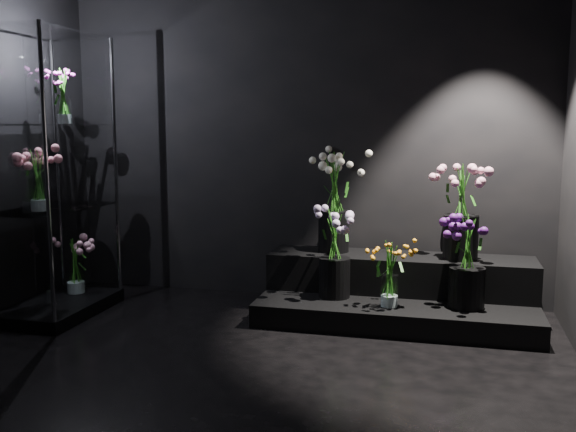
% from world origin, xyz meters
% --- Properties ---
extents(floor, '(4.00, 4.00, 0.00)m').
position_xyz_m(floor, '(0.00, 0.00, 0.00)').
color(floor, black).
rests_on(floor, ground).
extents(wall_back, '(4.00, 0.00, 4.00)m').
position_xyz_m(wall_back, '(0.00, 2.00, 1.40)').
color(wall_back, black).
rests_on(wall_back, floor).
extents(display_riser, '(2.01, 0.89, 0.45)m').
position_xyz_m(display_riser, '(0.83, 1.60, 0.19)').
color(display_riser, black).
rests_on(display_riser, floor).
extents(display_case, '(0.58, 0.96, 2.11)m').
position_xyz_m(display_case, '(-1.69, 1.04, 1.06)').
color(display_case, black).
rests_on(display_case, floor).
extents(bouquet_orange_bells, '(0.35, 0.35, 0.47)m').
position_xyz_m(bouquet_orange_bells, '(0.80, 1.27, 0.42)').
color(bouquet_orange_bells, white).
rests_on(bouquet_orange_bells, display_riser).
extents(bouquet_lilac, '(0.36, 0.36, 0.67)m').
position_xyz_m(bouquet_lilac, '(0.38, 1.43, 0.55)').
color(bouquet_lilac, black).
rests_on(bouquet_lilac, display_riser).
extents(bouquet_purple, '(0.32, 0.32, 0.65)m').
position_xyz_m(bouquet_purple, '(1.32, 1.38, 0.52)').
color(bouquet_purple, black).
rests_on(bouquet_purple, display_riser).
extents(bouquet_cream_roses, '(0.41, 0.41, 0.78)m').
position_xyz_m(bouquet_cream_roses, '(0.31, 1.76, 0.90)').
color(bouquet_cream_roses, black).
rests_on(bouquet_cream_roses, display_riser).
extents(bouquet_pink_roses, '(0.41, 0.41, 0.71)m').
position_xyz_m(bouquet_pink_roses, '(1.28, 1.70, 0.86)').
color(bouquet_pink_roses, black).
rests_on(bouquet_pink_roses, display_riser).
extents(bouquet_case_pink, '(0.30, 0.30, 0.46)m').
position_xyz_m(bouquet_case_pink, '(-1.68, 0.86, 1.06)').
color(bouquet_case_pink, white).
rests_on(bouquet_case_pink, display_case).
extents(bouquet_case_magenta, '(0.25, 0.25, 0.40)m').
position_xyz_m(bouquet_case_magenta, '(-1.67, 1.19, 1.65)').
color(bouquet_case_magenta, white).
rests_on(bouquet_case_magenta, display_case).
extents(bouquet_case_base_pink, '(0.39, 0.39, 0.44)m').
position_xyz_m(bouquet_case_base_pink, '(-1.71, 1.30, 0.33)').
color(bouquet_case_base_pink, white).
rests_on(bouquet_case_base_pink, display_case).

